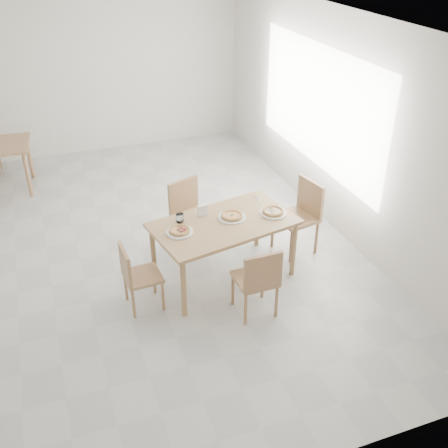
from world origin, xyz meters
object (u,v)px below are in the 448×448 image
object	(u,v)px
pizza_pepperoni	(180,230)
tumbler_b	(179,218)
plate_mushroom	(273,213)
pizza_margherita	(232,216)
napkin_holder	(202,211)
plate_pepperoni	(180,232)
chair_east	(302,211)
chair_west	(136,273)
plate_margherita	(232,217)
chair_north	(189,210)
pizza_mushroom	(273,211)
chair_south	(258,278)
tumbler_a	(181,217)
main_table	(224,228)

from	to	relation	value
pizza_pepperoni	tumbler_b	distance (m)	0.23
plate_mushroom	pizza_margherita	distance (m)	0.48
pizza_margherita	napkin_holder	xyz separation A→B (m)	(-0.29, 0.17, 0.03)
plate_pepperoni	chair_east	bearing A→B (deg)	10.56
chair_west	plate_margherita	xyz separation A→B (m)	(1.18, 0.25, 0.32)
chair_north	chair_west	world-z (taller)	chair_north
pizza_mushroom	chair_south	bearing A→B (deg)	-123.57
chair_north	tumbler_b	world-z (taller)	chair_north
tumbler_a	chair_north	bearing A→B (deg)	65.81
tumbler_a	plate_mushroom	bearing A→B (deg)	-11.22
plate_mushroom	pizza_pepperoni	size ratio (longest dim) A/B	1.19
chair_south	chair_west	world-z (taller)	chair_south
plate_margherita	pizza_pepperoni	world-z (taller)	pizza_pepperoni
chair_west	pizza_pepperoni	bearing A→B (deg)	-78.37
pizza_margherita	napkin_holder	distance (m)	0.34
chair_east	pizza_margherita	xyz separation A→B (m)	(-1.00, -0.20, 0.24)
main_table	tumbler_b	size ratio (longest dim) A/B	17.03
chair_east	pizza_pepperoni	distance (m)	1.69
main_table	chair_west	distance (m)	1.11
plate_margherita	chair_south	bearing A→B (deg)	-91.35
plate_margherita	pizza_mushroom	distance (m)	0.48
plate_margherita	pizza_margherita	xyz separation A→B (m)	(0.00, 0.00, 0.02)
chair_west	chair_north	bearing A→B (deg)	-45.34
chair_east	plate_pepperoni	bearing A→B (deg)	-89.93
main_table	plate_margherita	bearing A→B (deg)	13.72
plate_mushroom	tumbler_a	xyz separation A→B (m)	(-1.04, 0.21, 0.04)
chair_south	plate_mushroom	xyz separation A→B (m)	(0.50, 0.75, 0.28)
plate_pepperoni	tumbler_a	xyz separation A→B (m)	(0.08, 0.24, 0.04)
plate_pepperoni	pizza_mushroom	bearing A→B (deg)	1.93
chair_east	tumbler_a	bearing A→B (deg)	-98.16
tumbler_a	tumbler_b	world-z (taller)	tumbler_b
chair_east	pizza_mushroom	bearing A→B (deg)	-73.32
chair_east	pizza_margherita	world-z (taller)	chair_east
chair_west	plate_margherita	bearing A→B (deg)	-81.49
pizza_mushroom	pizza_pepperoni	distance (m)	1.12
chair_south	plate_mushroom	size ratio (longest dim) A/B	2.73
plate_pepperoni	pizza_margherita	size ratio (longest dim) A/B	1.04
chair_south	tumbler_b	world-z (taller)	tumbler_b
chair_south	tumbler_a	size ratio (longest dim) A/B	9.20
pizza_margherita	pizza_mushroom	distance (m)	0.48
plate_pepperoni	pizza_mushroom	size ratio (longest dim) A/B	0.90
chair_south	plate_pepperoni	xyz separation A→B (m)	(-0.62, 0.71, 0.28)
plate_margherita	napkin_holder	size ratio (longest dim) A/B	2.38
chair_east	tumbler_a	size ratio (longest dim) A/B	10.24
main_table	pizza_mushroom	xyz separation A→B (m)	(0.59, -0.01, 0.11)
chair_west	napkin_holder	size ratio (longest dim) A/B	5.78
chair_east	plate_margherita	size ratio (longest dim) A/B	2.94
pizza_pepperoni	napkin_holder	bearing A→B (deg)	38.39
chair_south	napkin_holder	distance (m)	1.08
chair_west	pizza_pepperoni	size ratio (longest dim) A/B	2.99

